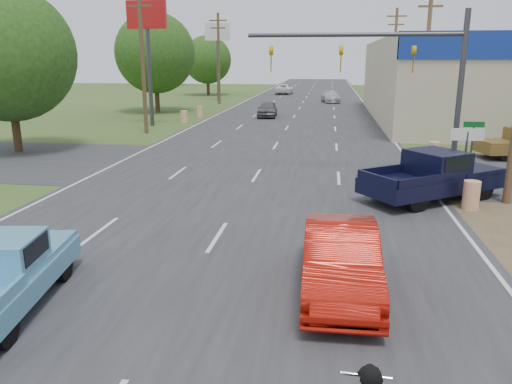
% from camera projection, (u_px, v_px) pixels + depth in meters
% --- Properties ---
extents(main_road, '(15.00, 180.00, 0.02)m').
position_uv_depth(main_road, '(294.00, 116.00, 45.05)').
color(main_road, '#2D2D30').
rests_on(main_road, ground).
extents(cross_road, '(120.00, 10.00, 0.02)m').
position_uv_depth(cross_road, '(262.00, 166.00, 24.01)').
color(cross_road, '#2D2D30').
rests_on(cross_road, ground).
extents(utility_pole_2, '(2.00, 0.28, 10.00)m').
position_uv_depth(utility_pole_2, '(427.00, 55.00, 33.76)').
color(utility_pole_2, '#4C3823').
rests_on(utility_pole_2, ground).
extents(utility_pole_3, '(2.00, 0.28, 10.00)m').
position_uv_depth(utility_pole_3, '(394.00, 56.00, 50.98)').
color(utility_pole_3, '#4C3823').
rests_on(utility_pole_3, ground).
extents(utility_pole_5, '(2.00, 0.28, 10.00)m').
position_uv_depth(utility_pole_5, '(142.00, 54.00, 33.52)').
color(utility_pole_5, '#4C3823').
rests_on(utility_pole_5, ground).
extents(utility_pole_6, '(2.00, 0.28, 10.00)m').
position_uv_depth(utility_pole_6, '(219.00, 57.00, 56.48)').
color(utility_pole_6, '#4C3823').
rests_on(utility_pole_6, ground).
extents(tree_0, '(7.14, 7.14, 8.84)m').
position_uv_depth(tree_0, '(7.00, 54.00, 26.51)').
color(tree_0, '#422D19').
rests_on(tree_0, ground).
extents(tree_1, '(7.56, 7.56, 9.36)m').
position_uv_depth(tree_1, '(155.00, 53.00, 47.40)').
color(tree_1, '#422D19').
rests_on(tree_1, ground).
extents(tree_2, '(6.72, 6.72, 8.32)m').
position_uv_depth(tree_2, '(207.00, 60.00, 70.61)').
color(tree_2, '#422D19').
rests_on(tree_2, ground).
extents(tree_5, '(7.98, 7.98, 9.88)m').
position_uv_depth(tree_5, '(478.00, 54.00, 92.00)').
color(tree_5, '#422D19').
rests_on(tree_5, ground).
extents(tree_6, '(8.82, 8.82, 10.92)m').
position_uv_depth(tree_6, '(165.00, 52.00, 100.13)').
color(tree_6, '#422D19').
rests_on(tree_6, ground).
extents(barrel_0, '(0.56, 0.56, 1.00)m').
position_uv_depth(barrel_0, '(471.00, 195.00, 17.04)').
color(barrel_0, orange).
rests_on(barrel_0, ground).
extents(barrel_1, '(0.56, 0.56, 1.00)m').
position_uv_depth(barrel_1, '(434.00, 152.00, 25.11)').
color(barrel_1, orange).
rests_on(barrel_1, ground).
extents(barrel_2, '(0.56, 0.56, 1.00)m').
position_uv_depth(barrel_2, '(184.00, 117.00, 40.36)').
color(barrel_2, orange).
rests_on(barrel_2, ground).
extents(barrel_3, '(0.56, 0.56, 1.00)m').
position_uv_depth(barrel_3, '(200.00, 112.00, 44.15)').
color(barrel_3, orange).
rests_on(barrel_3, ground).
extents(pole_sign_left_near, '(3.00, 0.35, 9.20)m').
position_uv_depth(pole_sign_left_near, '(147.00, 29.00, 37.01)').
color(pole_sign_left_near, '#3F3F44').
rests_on(pole_sign_left_near, ground).
extents(pole_sign_left_far, '(3.00, 0.35, 9.20)m').
position_uv_depth(pole_sign_left_far, '(217.00, 41.00, 59.96)').
color(pole_sign_left_far, '#3F3F44').
rests_on(pole_sign_left_far, ground).
extents(lane_sign, '(1.20, 0.08, 2.52)m').
position_uv_depth(lane_sign, '(466.00, 145.00, 18.56)').
color(lane_sign, '#3F3F44').
rests_on(lane_sign, ground).
extents(street_name_sign, '(0.80, 0.08, 2.61)m').
position_uv_depth(street_name_sign, '(472.00, 147.00, 19.99)').
color(street_name_sign, '#3F3F44').
rests_on(street_name_sign, ground).
extents(signal_mast, '(9.12, 0.40, 7.00)m').
position_uv_depth(signal_mast, '(396.00, 64.00, 21.02)').
color(signal_mast, '#3F3F44').
rests_on(signal_mast, ground).
extents(red_convertible, '(1.68, 4.58, 1.50)m').
position_uv_depth(red_convertible, '(340.00, 260.00, 10.91)').
color(red_convertible, '#A51107').
rests_on(red_convertible, ground).
extents(navy_pickup, '(5.63, 4.89, 1.81)m').
position_uv_depth(navy_pickup, '(436.00, 175.00, 18.19)').
color(navy_pickup, black).
rests_on(navy_pickup, ground).
extents(distant_car_grey, '(1.87, 4.21, 1.41)m').
position_uv_depth(distant_car_grey, '(267.00, 109.00, 44.46)').
color(distant_car_grey, '#59585E').
rests_on(distant_car_grey, ground).
extents(distant_car_silver, '(2.59, 4.82, 1.33)m').
position_uv_depth(distant_car_silver, '(331.00, 97.00, 59.74)').
color(distant_car_silver, silver).
rests_on(distant_car_silver, ground).
extents(distant_car_white, '(2.52, 5.14, 1.41)m').
position_uv_depth(distant_car_white, '(284.00, 89.00, 74.17)').
color(distant_car_white, white).
rests_on(distant_car_white, ground).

